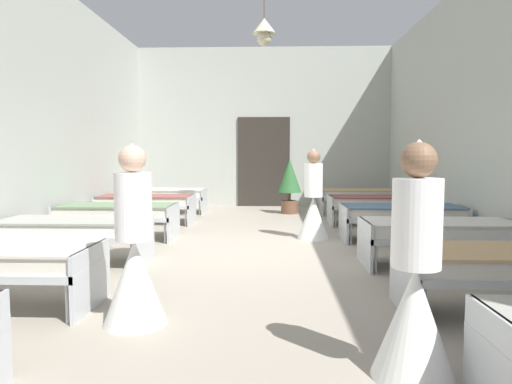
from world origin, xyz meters
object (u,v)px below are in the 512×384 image
Objects in this scene: bed_right_row_2 at (440,232)px; bed_left_row_2 at (72,230)px; bed_left_row_5 at (166,195)px; bed_right_row_5 at (361,195)px; bed_right_row_4 at (377,203)px; nurse_near_aisle at (134,261)px; bed_left_row_3 at (118,213)px; bed_left_row_4 at (146,202)px; potted_plant at (290,181)px; nurse_far_aisle at (313,207)px; bed_right_row_3 at (402,214)px; nurse_mid_aisle at (415,295)px.

bed_left_row_2 is at bearing 180.00° from bed_right_row_2.
bed_left_row_5 is 4.64m from bed_right_row_5.
bed_right_row_4 is 1.28× the size of nurse_near_aisle.
bed_right_row_2 is 4.95m from bed_left_row_3.
bed_left_row_4 is at bearing 143.55° from bed_right_row_2.
nurse_near_aisle is at bearing -102.07° from potted_plant.
bed_right_row_4 is (4.64, 0.00, 0.00)m from bed_left_row_4.
nurse_far_aisle is at bearing -131.48° from bed_right_row_4.
bed_right_row_4 is 2.41m from potted_plant.
bed_right_row_2 is at bearing -71.83° from potted_plant.
bed_right_row_2 and bed_left_row_3 have the same top height.
bed_left_row_5 is at bearing 132.07° from bed_right_row_2.
potted_plant is at bearing 48.96° from bed_left_row_3.
bed_right_row_2 is 1.00× the size of bed_left_row_5.
bed_right_row_3 is (4.64, 1.71, 0.00)m from bed_left_row_2.
potted_plant is (2.96, -0.02, 0.34)m from bed_left_row_5.
bed_left_row_5 is 1.28× the size of nurse_near_aisle.
potted_plant is (-1.68, -0.02, 0.34)m from bed_right_row_5.
bed_right_row_3 is at bearing 90.00° from bed_right_row_2.
bed_left_row_5 is (0.00, 1.71, 0.00)m from bed_left_row_4.
bed_left_row_5 is at bearing 90.00° from bed_left_row_2.
bed_right_row_2 is at bearing -20.27° from bed_left_row_3.
bed_right_row_2 is at bearing -29.46° from nurse_far_aisle.
bed_left_row_4 is 5.67m from nurse_near_aisle.
bed_right_row_4 is at bearing -45.17° from potted_plant.
bed_left_row_3 is 5.77m from bed_right_row_5.
nurse_far_aisle is at bearing -26.31° from bed_left_row_4.
potted_plant reaches higher than bed_left_row_2.
bed_left_row_4 is at bearing 162.89° from nurse_mid_aisle.
bed_right_row_3 is 1.71m from bed_right_row_4.
bed_left_row_3 is 4.95m from bed_right_row_4.
bed_right_row_5 is at bearing 0.00° from bed_left_row_5.
bed_left_row_3 is 1.28× the size of nurse_near_aisle.
bed_right_row_3 is 4.76m from nurse_mid_aisle.
bed_right_row_5 is at bearing 0.85° from potted_plant.
bed_right_row_3 is 1.46× the size of potted_plant.
bed_left_row_3 is 1.00× the size of bed_left_row_4.
nurse_near_aisle is (1.43, -3.77, 0.09)m from bed_left_row_3.
nurse_near_aisle reaches higher than bed_right_row_5.
bed_left_row_4 is at bearing -159.73° from bed_right_row_5.
bed_left_row_3 is 3.43m from bed_left_row_5.
nurse_mid_aisle and nurse_far_aisle have the same top height.
bed_left_row_5 is (0.00, 3.43, 0.00)m from bed_left_row_3.
bed_right_row_5 is (0.00, 3.43, 0.00)m from bed_right_row_3.
bed_left_row_2 and bed_right_row_5 have the same top height.
bed_left_row_4 is (0.00, 3.43, 0.00)m from bed_left_row_2.
bed_right_row_2 is at bearing 19.94° from nurse_near_aisle.
bed_right_row_4 and bed_left_row_5 have the same top height.
bed_left_row_5 is (-4.64, 1.71, 0.00)m from bed_right_row_4.
bed_left_row_3 is 1.28× the size of nurse_mid_aisle.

